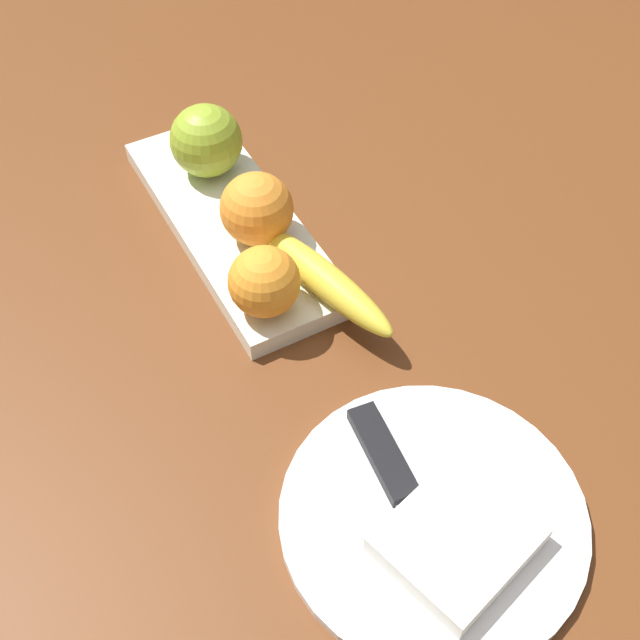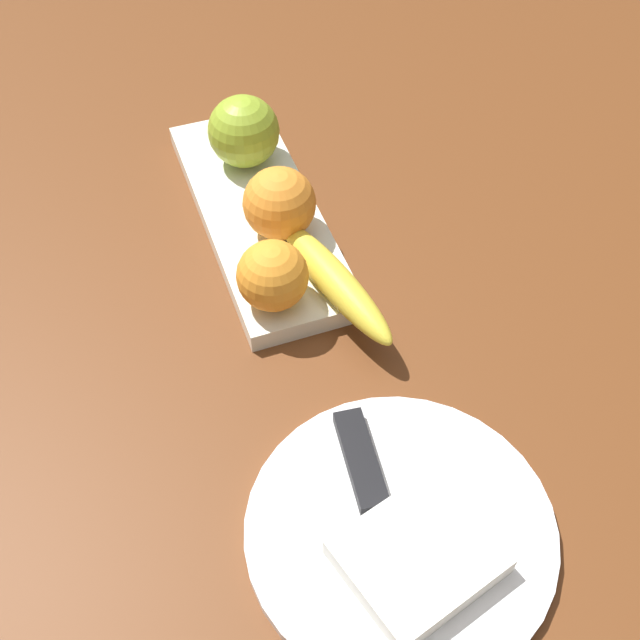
# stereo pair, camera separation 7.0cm
# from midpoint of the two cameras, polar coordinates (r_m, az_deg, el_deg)

# --- Properties ---
(ground_plane) EXTENTS (2.40, 2.40, 0.00)m
(ground_plane) POSITION_cam_midpoint_polar(r_m,az_deg,el_deg) (0.86, -0.47, 7.03)
(ground_plane) COLOR #603216
(fruit_tray) EXTENTS (0.32, 0.11, 0.02)m
(fruit_tray) POSITION_cam_midpoint_polar(r_m,az_deg,el_deg) (0.85, -1.83, 7.09)
(fruit_tray) COLOR white
(fruit_tray) RESTS_ON ground_plane
(apple) EXTENTS (0.08, 0.08, 0.08)m
(apple) POSITION_cam_midpoint_polar(r_m,az_deg,el_deg) (0.88, -3.03, 12.91)
(apple) COLOR #8CAC2B
(apple) RESTS_ON fruit_tray
(banana) EXTENTS (0.18, 0.07, 0.03)m
(banana) POSITION_cam_midpoint_polar(r_m,az_deg,el_deg) (0.75, 3.72, 2.57)
(banana) COLOR gold
(banana) RESTS_ON fruit_tray
(orange_near_apple) EXTENTS (0.07, 0.07, 0.07)m
(orange_near_apple) POSITION_cam_midpoint_polar(r_m,az_deg,el_deg) (0.79, -0.32, 8.01)
(orange_near_apple) COLOR orange
(orange_near_apple) RESTS_ON fruit_tray
(orange_near_banana) EXTENTS (0.07, 0.07, 0.07)m
(orange_near_banana) POSITION_cam_midpoint_polar(r_m,az_deg,el_deg) (0.73, -0.60, 2.95)
(orange_near_banana) COLOR orange
(orange_near_banana) RESTS_ON fruit_tray
(dinner_plate) EXTENTS (0.24, 0.24, 0.01)m
(dinner_plate) POSITION_cam_midpoint_polar(r_m,az_deg,el_deg) (0.65, 8.79, -14.51)
(dinner_plate) COLOR white
(dinner_plate) RESTS_ON ground_plane
(folded_napkin) EXTENTS (0.12, 0.13, 0.02)m
(folded_napkin) POSITION_cam_midpoint_polar(r_m,az_deg,el_deg) (0.63, 10.18, -16.20)
(folded_napkin) COLOR white
(folded_napkin) RESTS_ON dinner_plate
(knife) EXTENTS (0.18, 0.04, 0.01)m
(knife) POSITION_cam_midpoint_polar(r_m,az_deg,el_deg) (0.66, 6.32, -11.07)
(knife) COLOR silver
(knife) RESTS_ON dinner_plate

